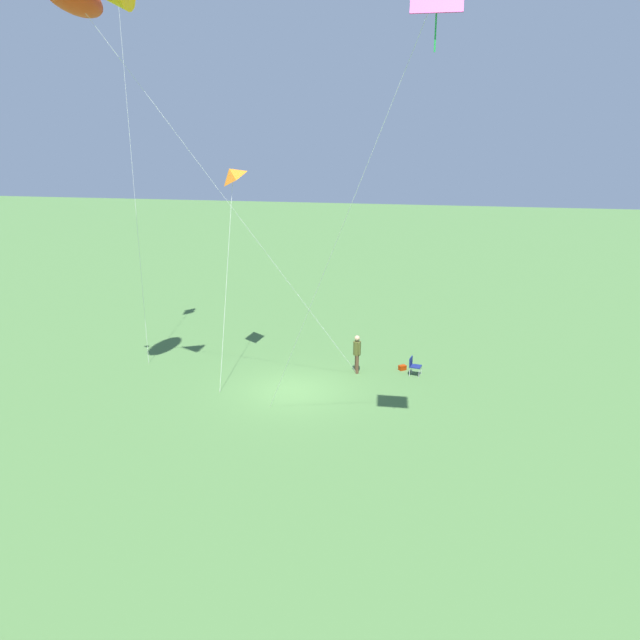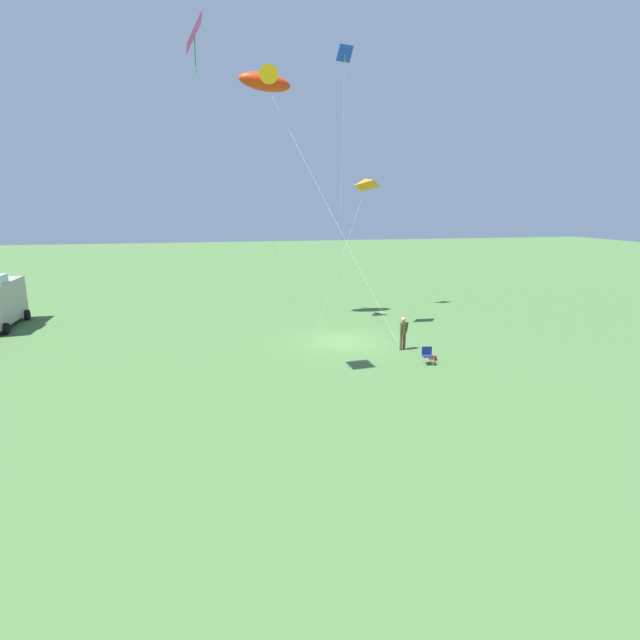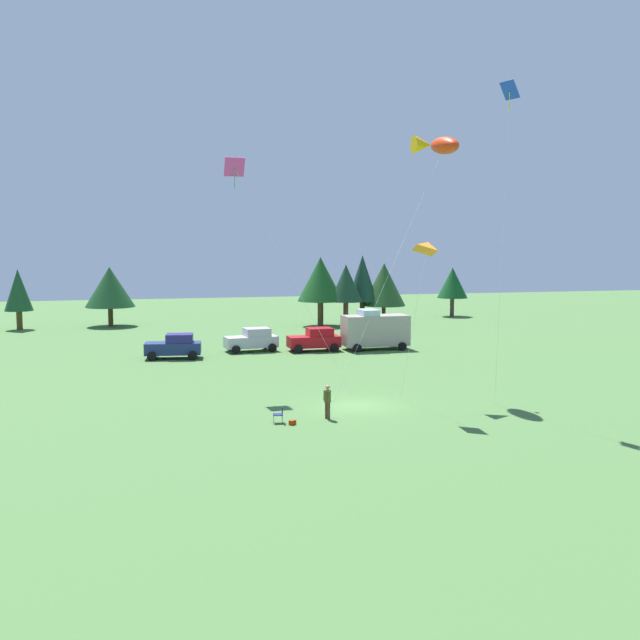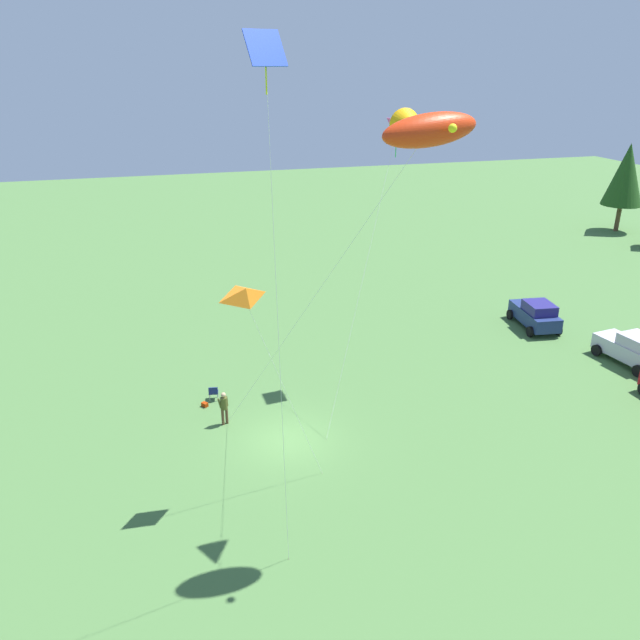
{
  "view_description": "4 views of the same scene",
  "coord_description": "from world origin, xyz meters",
  "views": [
    {
      "loc": [
        -6.36,
        23.34,
        10.02
      ],
      "look_at": [
        -1.63,
        2.22,
        3.78
      ],
      "focal_mm": 35.0,
      "sensor_mm": 36.0,
      "label": 1
    },
    {
      "loc": [
        -25.74,
        7.02,
        7.36
      ],
      "look_at": [
        -3.44,
        2.06,
        2.1
      ],
      "focal_mm": 28.0,
      "sensor_mm": 36.0,
      "label": 2
    },
    {
      "loc": [
        -11.49,
        -38.49,
        8.95
      ],
      "look_at": [
        -1.67,
        1.25,
        4.61
      ],
      "focal_mm": 42.0,
      "sensor_mm": 36.0,
      "label": 3
    },
    {
      "loc": [
        24.49,
        -5.39,
        16.37
      ],
      "look_at": [
        -3.4,
        2.57,
        4.49
      ],
      "focal_mm": 35.0,
      "sensor_mm": 36.0,
      "label": 4
    }
  ],
  "objects": [
    {
      "name": "kite_diamond_rainbow",
      "position": [
        -5.39,
        7.03,
        13.05
      ],
      "size": [
        6.64,
        5.72,
        13.93
      ],
      "color": "#E13D9E",
      "rests_on": "ground"
    },
    {
      "name": "folding_chair",
      "position": [
        -4.74,
        -2.87,
        0.49
      ],
      "size": [
        0.55,
        0.55,
        0.82
      ],
      "rotation": [
        0.0,
        0.0,
        2.98
      ],
      "color": "navy",
      "rests_on": "ground"
    },
    {
      "name": "backpack_on_grass",
      "position": [
        -4.21,
        -3.41,
        0.11
      ],
      "size": [
        0.39,
        0.37,
        0.22
      ],
      "primitive_type": "cube",
      "rotation": [
        0.0,
        0.0,
        0.66
      ],
      "color": "#9F2B05",
      "rests_on": "ground"
    },
    {
      "name": "ground_plane",
      "position": [
        0.0,
        0.0,
        0.0
      ],
      "size": [
        160.0,
        160.0,
        0.0
      ],
      "primitive_type": "plane",
      "color": "#466F38"
    },
    {
      "name": "kite_diamond_blue",
      "position": [
        7.7,
        -2.02,
        16.16
      ],
      "size": [
        0.81,
        1.12,
        17.22
      ],
      "color": "blue",
      "rests_on": "ground"
    },
    {
      "name": "kite_large_fish",
      "position": [
        6.04,
        3.25,
        14.54
      ],
      "size": [
        9.66,
        7.4,
        15.22
      ],
      "color": "red",
      "rests_on": "ground"
    },
    {
      "name": "kite_delta_orange",
      "position": [
        3.26,
        -2.12,
        8.63
      ],
      "size": [
        1.43,
        3.85,
        9.08
      ],
      "color": "orange",
      "rests_on": "ground"
    },
    {
      "name": "person_kite_flyer",
      "position": [
        -2.24,
        -2.63,
        1.02
      ],
      "size": [
        0.43,
        0.56,
        1.74
      ],
      "rotation": [
        0.0,
        0.0,
        3.49
      ],
      "color": "brown",
      "rests_on": "ground"
    }
  ]
}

